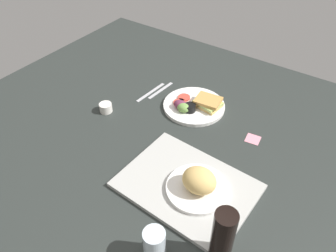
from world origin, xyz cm
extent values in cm
cube|color=#282D2B|center=(0.00, 0.00, -1.50)|extent=(190.00, 150.00, 3.00)
cube|color=#B2B2AD|center=(-19.31, 22.20, 0.80)|extent=(46.35, 34.87, 1.60)
cylinder|color=white|center=(-23.39, 22.20, 2.30)|extent=(21.45, 21.45, 1.40)
ellipsoid|color=#DBB266|center=(-23.91, 22.35, 6.99)|extent=(11.71, 10.11, 7.98)
cylinder|color=white|center=(2.34, -18.11, 0.80)|extent=(27.73, 27.73, 1.60)
cube|color=#DBB266|center=(-3.20, -20.60, 2.30)|extent=(11.92, 10.15, 1.40)
cube|color=#B2C66B|center=(-3.20, -20.60, 3.50)|extent=(12.53, 10.95, 1.00)
cube|color=tan|center=(-3.20, -20.60, 4.70)|extent=(12.00, 10.26, 1.40)
cylinder|color=#D14738|center=(8.58, -19.49, 2.00)|extent=(5.60, 5.60, 0.80)
cylinder|color=#D14738|center=(8.17, -15.06, 2.00)|extent=(5.60, 5.60, 0.80)
cylinder|color=black|center=(1.65, -13.25, 3.10)|extent=(5.20, 5.20, 3.00)
cylinder|color=#EFEACC|center=(1.65, -13.25, 4.20)|extent=(4.26, 4.26, 0.60)
ellipsoid|color=#729E4C|center=(3.73, -11.45, 3.40)|extent=(6.00, 4.80, 3.60)
ellipsoid|color=#6B2D47|center=(6.23, -12.56, 3.40)|extent=(6.00, 4.80, 3.60)
cylinder|color=silver|center=(-24.96, 48.59, 5.77)|extent=(6.46, 6.46, 11.54)
cylinder|color=black|center=(-40.46, 38.29, 10.31)|extent=(6.40, 6.40, 20.61)
cylinder|color=silver|center=(33.04, 6.64, 2.00)|extent=(5.60, 5.60, 4.00)
cube|color=#B7B7BC|center=(22.34, -20.11, 0.25)|extent=(2.80, 17.06, 0.50)
cube|color=#B7B7BC|center=(25.34, -16.11, 0.25)|extent=(2.82, 19.05, 0.50)
cube|color=pink|center=(-28.30, -13.72, 0.06)|extent=(6.29, 6.29, 0.12)
camera|label=1|loc=(-55.33, 85.78, 91.83)|focal=35.29mm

